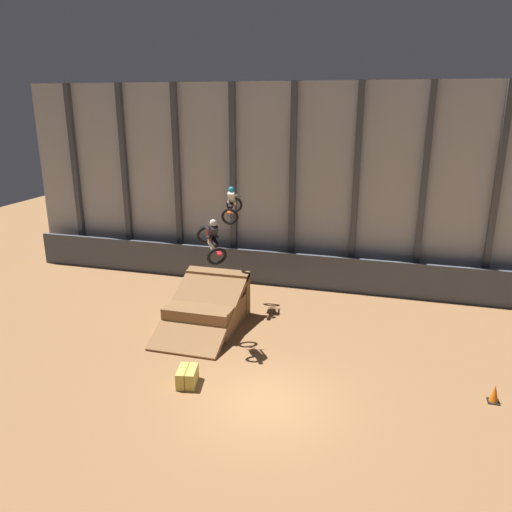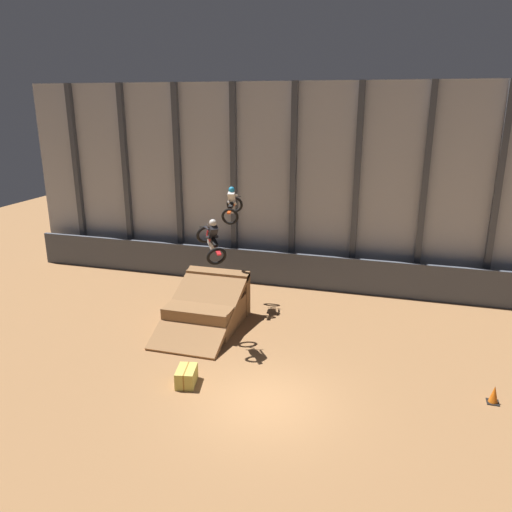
{
  "view_description": "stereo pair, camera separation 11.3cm",
  "coord_description": "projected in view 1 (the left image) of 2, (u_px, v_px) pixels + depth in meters",
  "views": [
    {
      "loc": [
        3.41,
        -12.91,
        8.88
      ],
      "look_at": [
        -1.9,
        5.69,
        2.87
      ],
      "focal_mm": 35.0,
      "sensor_mm": 36.0,
      "label": 1
    },
    {
      "loc": [
        3.52,
        -12.88,
        8.88
      ],
      "look_at": [
        -1.9,
        5.69,
        2.87
      ],
      "focal_mm": 35.0,
      "sensor_mm": 36.0,
      "label": 2
    }
  ],
  "objects": [
    {
      "name": "traffic_cone_near_ramp",
      "position": [
        494.0,
        394.0,
        15.31
      ],
      "size": [
        0.36,
        0.36,
        0.58
      ],
      "color": "black",
      "rests_on": "ground_plane"
    },
    {
      "name": "ground_plane",
      "position": [
        265.0,
        402.0,
        15.38
      ],
      "size": [
        60.0,
        60.0,
        0.0
      ],
      "primitive_type": "plane",
      "color": "#996B42"
    },
    {
      "name": "hay_bale_trackside",
      "position": [
        187.0,
        376.0,
        16.28
      ],
      "size": [
        0.77,
        1.0,
        0.57
      ],
      "rotation": [
        0.0,
        0.0,
        1.78
      ],
      "color": "#CCB751",
      "rests_on": "ground_plane"
    },
    {
      "name": "rider_bike_left_air",
      "position": [
        232.0,
        206.0,
        21.5
      ],
      "size": [
        1.0,
        1.87,
        1.57
      ],
      "rotation": [
        0.17,
        0.0,
        0.18
      ],
      "color": "black"
    },
    {
      "name": "lower_barrier",
      "position": [
        318.0,
        272.0,
        24.4
      ],
      "size": [
        31.36,
        0.2,
        1.73
      ],
      "color": "#474C56",
      "rests_on": "ground_plane"
    },
    {
      "name": "rider_bike_right_air",
      "position": [
        212.0,
        240.0,
        17.91
      ],
      "size": [
        1.6,
        1.77,
        1.66
      ],
      "rotation": [
        0.34,
        0.0,
        0.66
      ],
      "color": "black"
    },
    {
      "name": "dirt_ramp",
      "position": [
        209.0,
        307.0,
        20.74
      ],
      "size": [
        2.78,
        4.48,
        2.04
      ],
      "color": "olive",
      "rests_on": "ground_plane"
    },
    {
      "name": "arena_back_wall",
      "position": [
        324.0,
        188.0,
        24.02
      ],
      "size": [
        32.0,
        0.4,
        9.79
      ],
      "color": "#A3A8B2",
      "rests_on": "ground_plane"
    }
  ]
}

